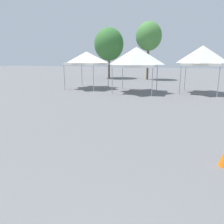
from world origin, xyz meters
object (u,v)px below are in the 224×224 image
(canopy_tent_behind_right, at_px, (87,58))
(tree_behind_tents_left, at_px, (149,36))
(canopy_tent_behind_center, at_px, (136,57))
(canopy_tent_behind_left, at_px, (202,56))
(tree_behind_tents_center, at_px, (109,44))

(canopy_tent_behind_right, distance_m, tree_behind_tents_left, 11.70)
(canopy_tent_behind_center, relative_size, canopy_tent_behind_left, 0.98)
(canopy_tent_behind_center, xyz_separation_m, tree_behind_tents_center, (-7.33, 11.60, 1.83))
(canopy_tent_behind_right, xyz_separation_m, tree_behind_tents_left, (3.19, 10.91, 2.76))
(canopy_tent_behind_center, bearing_deg, tree_behind_tents_left, 98.51)
(canopy_tent_behind_right, distance_m, tree_behind_tents_center, 11.34)
(canopy_tent_behind_right, height_order, tree_behind_tents_center, tree_behind_tents_center)
(canopy_tent_behind_right, relative_size, tree_behind_tents_left, 0.46)
(canopy_tent_behind_center, bearing_deg, canopy_tent_behind_right, 172.07)
(canopy_tent_behind_center, distance_m, tree_behind_tents_left, 12.03)
(tree_behind_tents_left, bearing_deg, canopy_tent_behind_center, -81.49)
(canopy_tent_behind_center, relative_size, tree_behind_tents_center, 0.53)
(canopy_tent_behind_center, height_order, tree_behind_tents_center, tree_behind_tents_center)
(tree_behind_tents_left, bearing_deg, tree_behind_tents_center, 179.96)
(canopy_tent_behind_left, xyz_separation_m, tree_behind_tents_left, (-6.66, 10.17, 2.57))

